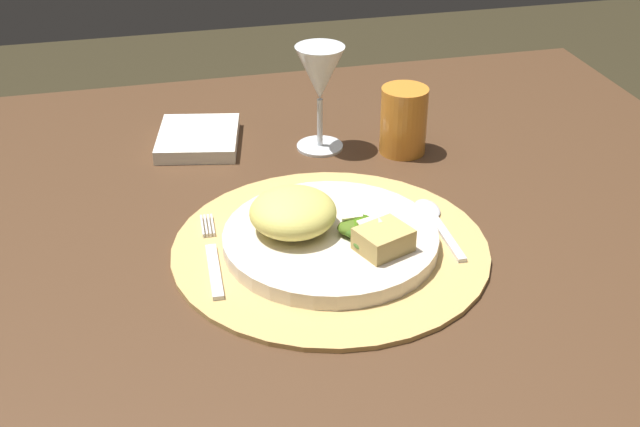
{
  "coord_description": "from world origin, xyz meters",
  "views": [
    {
      "loc": [
        -0.17,
        -0.83,
        1.25
      ],
      "look_at": [
        0.03,
        -0.01,
        0.75
      ],
      "focal_mm": 46.53,
      "sensor_mm": 36.0,
      "label": 1
    }
  ],
  "objects_px": {
    "wine_glass": "(320,78)",
    "dining_table": "(294,326)",
    "dinner_plate": "(330,239)",
    "fork": "(212,258)",
    "napkin": "(198,138)",
    "amber_tumbler": "(404,120)",
    "spoon": "(433,217)"
  },
  "relations": [
    {
      "from": "dining_table",
      "to": "amber_tumbler",
      "type": "distance_m",
      "value": 0.32
    },
    {
      "from": "dining_table",
      "to": "wine_glass",
      "type": "relative_size",
      "value": 8.33
    },
    {
      "from": "wine_glass",
      "to": "fork",
      "type": "bearing_deg",
      "value": -125.55
    },
    {
      "from": "fork",
      "to": "wine_glass",
      "type": "relative_size",
      "value": 1.14
    },
    {
      "from": "dining_table",
      "to": "wine_glass",
      "type": "distance_m",
      "value": 0.33
    },
    {
      "from": "dinner_plate",
      "to": "napkin",
      "type": "distance_m",
      "value": 0.33
    },
    {
      "from": "amber_tumbler",
      "to": "napkin",
      "type": "bearing_deg",
      "value": 161.99
    },
    {
      "from": "fork",
      "to": "wine_glass",
      "type": "distance_m",
      "value": 0.33
    },
    {
      "from": "napkin",
      "to": "wine_glass",
      "type": "distance_m",
      "value": 0.2
    },
    {
      "from": "dinner_plate",
      "to": "napkin",
      "type": "bearing_deg",
      "value": 110.12
    },
    {
      "from": "napkin",
      "to": "wine_glass",
      "type": "bearing_deg",
      "value": -17.13
    },
    {
      "from": "spoon",
      "to": "amber_tumbler",
      "type": "distance_m",
      "value": 0.2
    },
    {
      "from": "wine_glass",
      "to": "amber_tumbler",
      "type": "distance_m",
      "value": 0.13
    },
    {
      "from": "dinner_plate",
      "to": "fork",
      "type": "xyz_separation_m",
      "value": [
        -0.13,
        0.0,
        -0.01
      ]
    },
    {
      "from": "dining_table",
      "to": "amber_tumbler",
      "type": "relative_size",
      "value": 13.18
    },
    {
      "from": "wine_glass",
      "to": "amber_tumbler",
      "type": "height_order",
      "value": "wine_glass"
    },
    {
      "from": "spoon",
      "to": "wine_glass",
      "type": "xyz_separation_m",
      "value": [
        -0.08,
        0.23,
        0.1
      ]
    },
    {
      "from": "dining_table",
      "to": "napkin",
      "type": "bearing_deg",
      "value": 108.41
    },
    {
      "from": "napkin",
      "to": "amber_tumbler",
      "type": "bearing_deg",
      "value": -18.01
    },
    {
      "from": "wine_glass",
      "to": "amber_tumbler",
      "type": "xyz_separation_m",
      "value": [
        0.11,
        -0.04,
        -0.06
      ]
    },
    {
      "from": "dinner_plate",
      "to": "wine_glass",
      "type": "xyz_separation_m",
      "value": [
        0.05,
        0.26,
        0.09
      ]
    },
    {
      "from": "fork",
      "to": "napkin",
      "type": "xyz_separation_m",
      "value": [
        0.02,
        0.31,
        0.0
      ]
    },
    {
      "from": "wine_glass",
      "to": "dining_table",
      "type": "bearing_deg",
      "value": -112.72
    },
    {
      "from": "dinner_plate",
      "to": "amber_tumbler",
      "type": "bearing_deg",
      "value": 54.29
    },
    {
      "from": "spoon",
      "to": "dinner_plate",
      "type": "bearing_deg",
      "value": -168.18
    },
    {
      "from": "dining_table",
      "to": "amber_tumbler",
      "type": "bearing_deg",
      "value": 39.71
    },
    {
      "from": "dining_table",
      "to": "fork",
      "type": "bearing_deg",
      "value": -149.14
    },
    {
      "from": "dinner_plate",
      "to": "fork",
      "type": "distance_m",
      "value": 0.13
    },
    {
      "from": "napkin",
      "to": "fork",
      "type": "bearing_deg",
      "value": -93.57
    },
    {
      "from": "amber_tumbler",
      "to": "dining_table",
      "type": "bearing_deg",
      "value": -140.29
    },
    {
      "from": "dinner_plate",
      "to": "fork",
      "type": "bearing_deg",
      "value": 178.88
    },
    {
      "from": "dinner_plate",
      "to": "spoon",
      "type": "distance_m",
      "value": 0.14
    }
  ]
}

